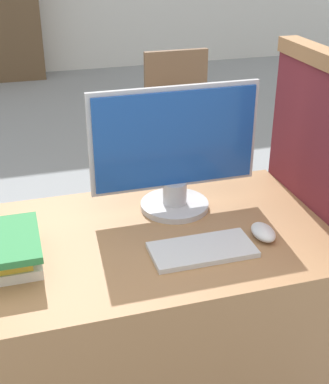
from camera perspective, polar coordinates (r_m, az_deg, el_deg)
desk at (r=1.88m, az=-3.05°, el=-14.96°), size 1.24×0.70×0.77m
carrel_divider at (r=1.93m, az=15.83°, el=-5.06°), size 0.07×0.68×1.29m
monitor at (r=1.73m, az=1.12°, el=4.43°), size 0.56×0.23×0.42m
keyboard at (r=1.58m, az=4.05°, el=-6.16°), size 0.31×0.15×0.02m
mouse at (r=1.67m, az=10.48°, el=-4.23°), size 0.07×0.11×0.04m
book_stack at (r=1.57m, az=-16.73°, el=-5.93°), size 0.19×0.26×0.09m
far_chair at (r=3.66m, az=1.77°, el=8.44°), size 0.44×0.44×0.88m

